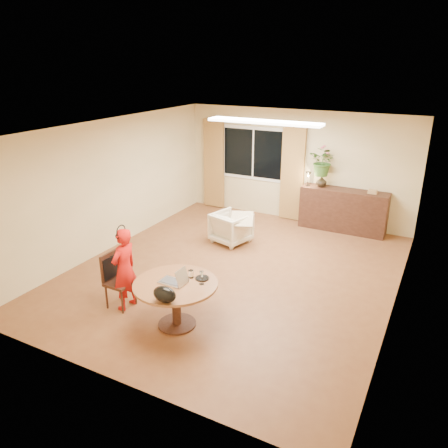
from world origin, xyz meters
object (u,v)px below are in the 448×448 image
at_px(dining_chair, 120,281).
at_px(dining_table, 176,292).
at_px(child, 124,269).
at_px(sideboard, 343,210).
at_px(armchair, 231,228).

bearing_deg(dining_chair, dining_table, -0.82).
bearing_deg(child, sideboard, 159.45).
distance_m(dining_table, child, 0.97).
relative_size(child, sideboard, 0.69).
relative_size(child, armchair, 1.83).
height_order(child, armchair, child).
relative_size(dining_chair, armchair, 1.22).
xyz_separation_m(dining_table, child, (-0.96, 0.05, 0.12)).
bearing_deg(sideboard, dining_chair, -115.05).
bearing_deg(dining_table, child, 176.76).
height_order(child, sideboard, child).
relative_size(dining_table, dining_chair, 1.37).
bearing_deg(sideboard, child, -114.26).
relative_size(dining_chair, sideboard, 0.46).
height_order(dining_chair, sideboard, sideboard).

